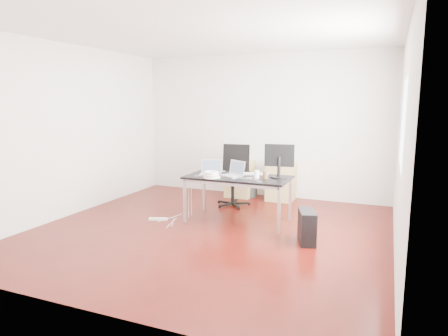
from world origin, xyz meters
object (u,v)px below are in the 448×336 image
at_px(filing_cabinet_right, 281,182).
at_px(filing_cabinet_left, 240,179).
at_px(office_chair, 234,172).
at_px(pc_tower, 307,227).
at_px(desk, 238,180).

bearing_deg(filing_cabinet_right, filing_cabinet_left, 180.00).
distance_m(office_chair, pc_tower, 2.26).
distance_m(desk, filing_cabinet_right, 1.71).
bearing_deg(pc_tower, filing_cabinet_left, 110.35).
distance_m(office_chair, filing_cabinet_right, 1.01).
relative_size(desk, pc_tower, 3.56).
xyz_separation_m(office_chair, filing_cabinet_right, (0.71, 0.67, -0.26)).
distance_m(filing_cabinet_left, filing_cabinet_right, 0.84).
relative_size(desk, filing_cabinet_left, 2.29).
height_order(filing_cabinet_right, pc_tower, filing_cabinet_right).
relative_size(office_chair, filing_cabinet_left, 1.54).
xyz_separation_m(filing_cabinet_left, pc_tower, (1.76, -2.18, -0.13)).
relative_size(filing_cabinet_left, pc_tower, 1.56).
height_order(office_chair, filing_cabinet_left, office_chair).
bearing_deg(pc_tower, desk, 137.61).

